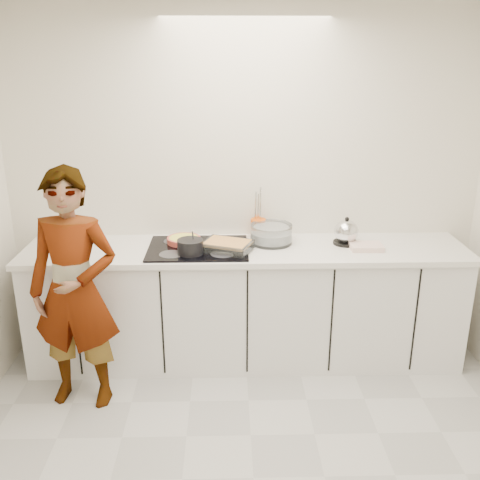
{
  "coord_description": "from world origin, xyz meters",
  "views": [
    {
      "loc": [
        -0.13,
        -2.39,
        2.24
      ],
      "look_at": [
        -0.05,
        1.05,
        1.05
      ],
      "focal_mm": 40.0,
      "sensor_mm": 36.0,
      "label": 1
    }
  ],
  "objects_px": {
    "hob": "(198,248)",
    "cook": "(75,291)",
    "saucepan": "(190,247)",
    "mixing_bowl": "(271,235)",
    "kettle": "(346,233)",
    "utensil_crock": "(258,228)",
    "tart_dish": "(184,240)",
    "baking_dish": "(227,245)"
  },
  "relations": [
    {
      "from": "saucepan",
      "to": "cook",
      "type": "distance_m",
      "value": 0.83
    },
    {
      "from": "baking_dish",
      "to": "mixing_bowl",
      "type": "relative_size",
      "value": 1.09
    },
    {
      "from": "baking_dish",
      "to": "hob",
      "type": "bearing_deg",
      "value": 163.66
    },
    {
      "from": "saucepan",
      "to": "utensil_crock",
      "type": "relative_size",
      "value": 1.58
    },
    {
      "from": "tart_dish",
      "to": "utensil_crock",
      "type": "distance_m",
      "value": 0.58
    },
    {
      "from": "hob",
      "to": "baking_dish",
      "type": "relative_size",
      "value": 1.8
    },
    {
      "from": "kettle",
      "to": "baking_dish",
      "type": "bearing_deg",
      "value": -170.35
    },
    {
      "from": "saucepan",
      "to": "kettle",
      "type": "relative_size",
      "value": 0.94
    },
    {
      "from": "tart_dish",
      "to": "saucepan",
      "type": "distance_m",
      "value": 0.24
    },
    {
      "from": "tart_dish",
      "to": "utensil_crock",
      "type": "height_order",
      "value": "utensil_crock"
    },
    {
      "from": "mixing_bowl",
      "to": "kettle",
      "type": "relative_size",
      "value": 1.5
    },
    {
      "from": "cook",
      "to": "baking_dish",
      "type": "bearing_deg",
      "value": 29.79
    },
    {
      "from": "kettle",
      "to": "utensil_crock",
      "type": "bearing_deg",
      "value": 164.86
    },
    {
      "from": "mixing_bowl",
      "to": "kettle",
      "type": "xyz_separation_m",
      "value": [
        0.55,
        -0.03,
        0.02
      ]
    },
    {
      "from": "hob",
      "to": "cook",
      "type": "distance_m",
      "value": 0.92
    },
    {
      "from": "tart_dish",
      "to": "cook",
      "type": "xyz_separation_m",
      "value": [
        -0.66,
        -0.59,
        -0.14
      ]
    },
    {
      "from": "tart_dish",
      "to": "baking_dish",
      "type": "distance_m",
      "value": 0.36
    },
    {
      "from": "hob",
      "to": "mixing_bowl",
      "type": "relative_size",
      "value": 1.96
    },
    {
      "from": "tart_dish",
      "to": "mixing_bowl",
      "type": "bearing_deg",
      "value": 1.23
    },
    {
      "from": "tart_dish",
      "to": "kettle",
      "type": "xyz_separation_m",
      "value": [
        1.2,
        -0.02,
        0.05
      ]
    },
    {
      "from": "tart_dish",
      "to": "saucepan",
      "type": "relative_size",
      "value": 1.39
    },
    {
      "from": "tart_dish",
      "to": "baking_dish",
      "type": "height_order",
      "value": "baking_dish"
    },
    {
      "from": "hob",
      "to": "mixing_bowl",
      "type": "distance_m",
      "value": 0.56
    },
    {
      "from": "tart_dish",
      "to": "saucepan",
      "type": "height_order",
      "value": "saucepan"
    },
    {
      "from": "mixing_bowl",
      "to": "utensil_crock",
      "type": "relative_size",
      "value": 2.53
    },
    {
      "from": "kettle",
      "to": "utensil_crock",
      "type": "height_order",
      "value": "kettle"
    },
    {
      "from": "kettle",
      "to": "utensil_crock",
      "type": "distance_m",
      "value": 0.67
    },
    {
      "from": "baking_dish",
      "to": "cook",
      "type": "relative_size",
      "value": 0.25
    },
    {
      "from": "hob",
      "to": "utensil_crock",
      "type": "bearing_deg",
      "value": 30.02
    },
    {
      "from": "saucepan",
      "to": "mixing_bowl",
      "type": "bearing_deg",
      "value": 22.8
    },
    {
      "from": "baking_dish",
      "to": "cook",
      "type": "distance_m",
      "value": 1.08
    },
    {
      "from": "mixing_bowl",
      "to": "utensil_crock",
      "type": "height_order",
      "value": "same"
    },
    {
      "from": "tart_dish",
      "to": "cook",
      "type": "distance_m",
      "value": 0.9
    },
    {
      "from": "kettle",
      "to": "cook",
      "type": "bearing_deg",
      "value": -163.02
    },
    {
      "from": "cook",
      "to": "hob",
      "type": "bearing_deg",
      "value": 38.71
    },
    {
      "from": "kettle",
      "to": "saucepan",
      "type": "bearing_deg",
      "value": -169.37
    },
    {
      "from": "tart_dish",
      "to": "baking_dish",
      "type": "bearing_deg",
      "value": -27.52
    },
    {
      "from": "saucepan",
      "to": "cook",
      "type": "height_order",
      "value": "cook"
    },
    {
      "from": "baking_dish",
      "to": "cook",
      "type": "xyz_separation_m",
      "value": [
        -0.99,
        -0.42,
        -0.15
      ]
    },
    {
      "from": "hob",
      "to": "kettle",
      "type": "relative_size",
      "value": 2.94
    },
    {
      "from": "tart_dish",
      "to": "mixing_bowl",
      "type": "height_order",
      "value": "mixing_bowl"
    },
    {
      "from": "hob",
      "to": "saucepan",
      "type": "distance_m",
      "value": 0.15
    }
  ]
}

